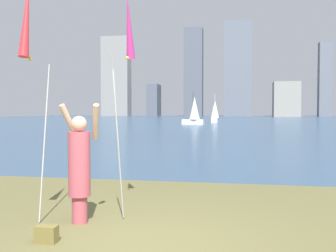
{
  "coord_description": "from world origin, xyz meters",
  "views": [
    {
      "loc": [
        1.36,
        -5.38,
        1.88
      ],
      "look_at": [
        -1.01,
        7.26,
        1.35
      ],
      "focal_mm": 43.4,
      "sensor_mm": 36.0,
      "label": 1
    }
  ],
  "objects_px": {
    "sailboat_3": "(194,111)",
    "kite_flag_left": "(27,23)",
    "kite_flag_right": "(128,33)",
    "sailboat_0": "(215,112)",
    "bag": "(46,234)",
    "person": "(80,164)"
  },
  "relations": [
    {
      "from": "kite_flag_left",
      "to": "sailboat_0",
      "type": "bearing_deg",
      "value": 90.87
    },
    {
      "from": "kite_flag_left",
      "to": "sailboat_3",
      "type": "relative_size",
      "value": 0.95
    },
    {
      "from": "kite_flag_right",
      "to": "bag",
      "type": "bearing_deg",
      "value": -112.33
    },
    {
      "from": "person",
      "to": "sailboat_0",
      "type": "height_order",
      "value": "sailboat_0"
    },
    {
      "from": "kite_flag_right",
      "to": "sailboat_0",
      "type": "distance_m",
      "value": 51.19
    },
    {
      "from": "kite_flag_right",
      "to": "bag",
      "type": "height_order",
      "value": "kite_flag_right"
    },
    {
      "from": "kite_flag_right",
      "to": "sailboat_0",
      "type": "relative_size",
      "value": 0.95
    },
    {
      "from": "sailboat_0",
      "to": "sailboat_3",
      "type": "bearing_deg",
      "value": -103.47
    },
    {
      "from": "kite_flag_left",
      "to": "sailboat_3",
      "type": "distance_m",
      "value": 44.15
    },
    {
      "from": "sailboat_3",
      "to": "person",
      "type": "bearing_deg",
      "value": -85.53
    },
    {
      "from": "sailboat_0",
      "to": "bag",
      "type": "bearing_deg",
      "value": -88.51
    },
    {
      "from": "kite_flag_left",
      "to": "sailboat_0",
      "type": "relative_size",
      "value": 0.97
    },
    {
      "from": "sailboat_3",
      "to": "kite_flag_left",
      "type": "bearing_deg",
      "value": -86.41
    },
    {
      "from": "kite_flag_left",
      "to": "kite_flag_right",
      "type": "height_order",
      "value": "kite_flag_left"
    },
    {
      "from": "bag",
      "to": "sailboat_3",
      "type": "distance_m",
      "value": 44.77
    },
    {
      "from": "bag",
      "to": "sailboat_0",
      "type": "relative_size",
      "value": 0.08
    },
    {
      "from": "kite_flag_left",
      "to": "kite_flag_right",
      "type": "distance_m",
      "value": 1.73
    },
    {
      "from": "kite_flag_left",
      "to": "kite_flag_right",
      "type": "relative_size",
      "value": 1.02
    },
    {
      "from": "bag",
      "to": "sailboat_3",
      "type": "height_order",
      "value": "sailboat_3"
    },
    {
      "from": "person",
      "to": "sailboat_0",
      "type": "xyz_separation_m",
      "value": [
        -1.44,
        51.81,
        0.57
      ]
    },
    {
      "from": "bag",
      "to": "sailboat_0",
      "type": "bearing_deg",
      "value": 91.49
    },
    {
      "from": "kite_flag_left",
      "to": "sailboat_3",
      "type": "height_order",
      "value": "sailboat_3"
    }
  ]
}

